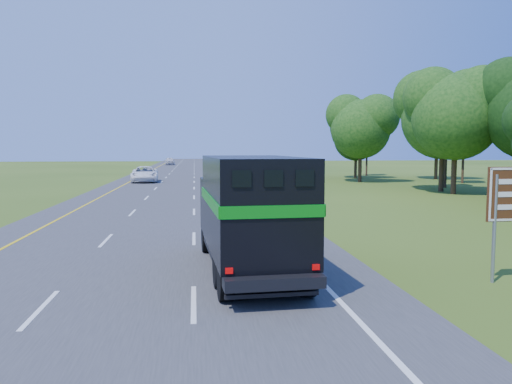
% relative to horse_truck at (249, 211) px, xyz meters
% --- Properties ---
extents(road, '(15.00, 260.00, 0.04)m').
position_rel_horse_truck_xyz_m(road, '(-3.55, 36.05, -1.95)').
color(road, '#38383A').
rests_on(road, ground).
extents(lane_markings, '(11.15, 260.00, 0.01)m').
position_rel_horse_truck_xyz_m(lane_markings, '(-3.55, 36.05, -1.92)').
color(lane_markings, yellow).
rests_on(lane_markings, road).
extents(horse_truck, '(2.94, 8.26, 3.60)m').
position_rel_horse_truck_xyz_m(horse_truck, '(0.00, 0.00, 0.00)').
color(horse_truck, black).
rests_on(horse_truck, road).
extents(white_suv, '(3.39, 6.58, 1.77)m').
position_rel_horse_truck_xyz_m(white_suv, '(-7.31, 42.66, -1.04)').
color(white_suv, white).
rests_on(white_suv, road).
extents(far_car, '(2.41, 5.26, 1.75)m').
position_rel_horse_truck_xyz_m(far_car, '(-7.30, 100.99, -1.05)').
color(far_car, silver).
rests_on(far_car, road).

